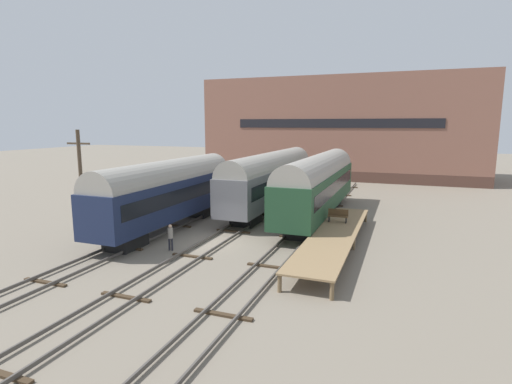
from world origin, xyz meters
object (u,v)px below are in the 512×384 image
object	(u,v)px
train_car_navy	(168,190)
train_car_grey	(271,177)
train_car_green	(318,182)
person_worker	(170,235)
utility_pole	(81,184)
bench	(338,215)

from	to	relation	value
train_car_navy	train_car_grey	distance (m)	10.61
train_car_green	person_worker	world-z (taller)	train_car_green
train_car_navy	utility_pole	size ratio (longest dim) A/B	2.08
train_car_grey	person_worker	xyz separation A→B (m)	(-1.87, -13.91, -2.01)
train_car_navy	train_car_grey	bearing A→B (deg)	62.88
utility_pole	person_worker	bearing A→B (deg)	2.45
train_car_navy	bench	size ratio (longest dim) A/B	10.99
train_car_grey	train_car_green	distance (m)	5.28
train_car_navy	bench	distance (m)	12.46
train_car_navy	bench	world-z (taller)	train_car_navy
train_car_green	train_car_grey	bearing A→B (deg)	156.31
bench	utility_pole	distance (m)	17.45
train_car_navy	train_car_green	size ratio (longest dim) A/B	0.84
train_car_navy	train_car_green	xyz separation A→B (m)	(9.67, 7.32, 0.09)
train_car_green	bench	xyz separation A→B (m)	(2.40, -4.63, -1.58)
utility_pole	bench	bearing A→B (deg)	25.52
bench	utility_pole	bearing A→B (deg)	-154.48
person_worker	utility_pole	xyz separation A→B (m)	(-6.48, -0.28, 2.87)
train_car_grey	train_car_green	bearing A→B (deg)	-23.69
train_car_grey	utility_pole	distance (m)	16.49
train_car_navy	train_car_green	bearing A→B (deg)	37.12
train_car_navy	utility_pole	distance (m)	5.98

